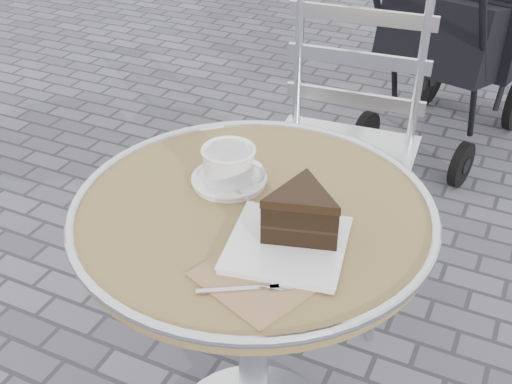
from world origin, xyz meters
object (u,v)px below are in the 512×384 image
at_px(bistro_chair, 348,116).
at_px(cafe_table, 253,272).
at_px(baby_stroller, 465,32).
at_px(cappuccino_set, 230,168).
at_px(cake_plate_set, 298,221).

bearing_deg(bistro_chair, cafe_table, -92.13).
height_order(cafe_table, baby_stroller, baby_stroller).
height_order(cappuccino_set, baby_stroller, baby_stroller).
relative_size(cafe_table, cake_plate_set, 2.24).
distance_m(cafe_table, cappuccino_set, 0.22).
bearing_deg(cappuccino_set, cafe_table, -33.53).
distance_m(cappuccino_set, baby_stroller, 1.85).
xyz_separation_m(cake_plate_set, baby_stroller, (-0.01, 1.94, -0.29)).
xyz_separation_m(bistro_chair, baby_stroller, (0.15, 1.15, -0.09)).
height_order(bistro_chair, baby_stroller, baby_stroller).
bearing_deg(cake_plate_set, cappuccino_set, 136.72).
bearing_deg(baby_stroller, bistro_chair, -84.80).
bearing_deg(cake_plate_set, baby_stroller, 79.70).
relative_size(cafe_table, cappuccino_set, 4.54).
bearing_deg(baby_stroller, cake_plate_set, -77.08).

